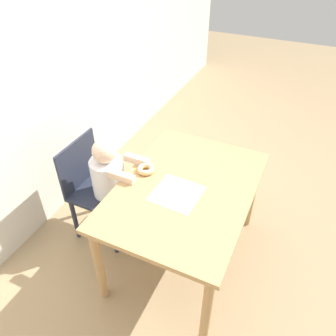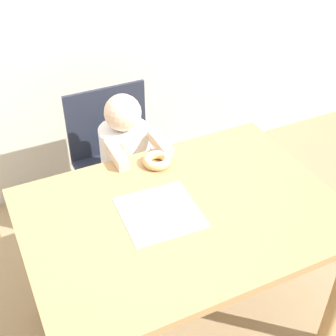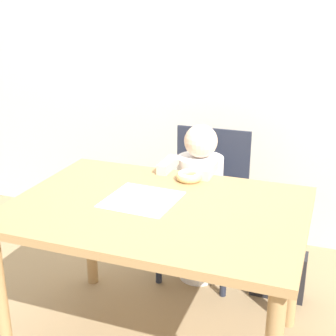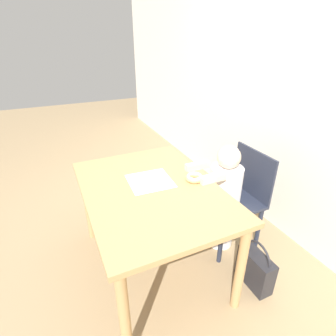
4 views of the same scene
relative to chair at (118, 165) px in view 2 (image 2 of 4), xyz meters
The scene contains 7 objects.
ground_plane 0.87m from the chair, 89.65° to the right, with size 12.00×12.00×0.00m, color #997F5B.
dining_table 0.77m from the chair, 89.65° to the right, with size 1.22×0.87×0.72m.
chair is the anchor object (origin of this frame).
child_figure 0.13m from the chair, 90.00° to the right, with size 0.26×0.43×0.92m.
donut 0.53m from the chair, 84.74° to the right, with size 0.12×0.12×0.04m.
napkin 0.78m from the chair, 96.28° to the right, with size 0.31×0.31×0.00m.
handbag 0.57m from the chair, 17.23° to the right, with size 0.28×0.11×0.38m.
Camera 2 is at (-0.63, -1.19, 1.94)m, focal length 50.00 mm.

